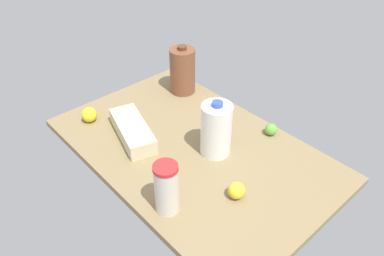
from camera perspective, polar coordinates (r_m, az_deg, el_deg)
name	(u,v)px	position (r cm, az deg, el deg)	size (l,w,h in cm)	color
countertop	(192,149)	(160.48, 0.00, -3.28)	(120.00, 76.00, 3.00)	olive
tumbler_cup	(167,188)	(128.01, -3.90, -9.13)	(8.60, 8.60, 20.30)	beige
chocolate_milk_jug	(182,71)	(190.93, -1.46, 8.74)	(12.84, 12.84, 25.19)	brown
egg_carton	(133,131)	(164.58, -9.05, -0.40)	(31.21, 11.58, 7.01)	beige
milk_jug	(216,129)	(150.29, 3.69, -0.23)	(12.53, 12.53, 24.60)	white
lemon_beside_bowl	(89,115)	(178.72, -15.39, 1.97)	(6.96, 6.96, 6.96)	yellow
lemon_near_front	(236,190)	(137.56, 6.79, -9.44)	(6.36, 6.36, 6.36)	yellow
lime_far_back	(271,129)	(168.28, 11.95, -0.20)	(5.36, 5.36, 5.36)	#63AD3C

